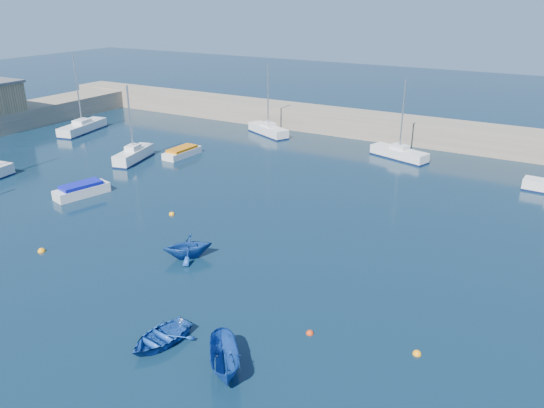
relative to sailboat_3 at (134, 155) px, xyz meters
The scene contains 15 objects.
ground 30.78m from the sailboat_3, 52.93° to the right, with size 220.00×220.00×0.00m, color #0B2132.
back_wall 28.36m from the sailboat_3, 49.15° to the left, with size 96.00×4.50×2.60m, color #7B705E.
sailboat_3 is the anchor object (origin of this frame).
sailboat_4 15.06m from the sailboat_3, 157.40° to the left, with size 3.46×7.45×9.37m.
sailboat_5 17.15m from the sailboat_3, 68.08° to the left, with size 6.31×4.26×8.17m.
sailboat_6 26.99m from the sailboat_3, 31.77° to the left, with size 6.35×3.57×8.06m.
motorboat_1 10.09m from the sailboat_3, 71.20° to the right, with size 2.61×4.71×1.09m.
motorboat_2 4.92m from the sailboat_3, 50.00° to the left, with size 1.75×4.57×0.93m.
dinghy_center 31.24m from the sailboat_3, 44.09° to the right, with size 2.44×3.41×0.71m, color #153F92.
dinghy_left 22.74m from the sailboat_3, 37.82° to the right, with size 2.67×3.09×1.63m, color #153F92.
dinghy_right 34.26m from the sailboat_3, 39.71° to the right, with size 1.33×3.55×1.37m, color #153F92.
buoy_0 20.26m from the sailboat_3, 63.42° to the right, with size 0.50×0.50×0.50m, color orange.
buoy_1 33.27m from the sailboat_3, 31.52° to the right, with size 0.39×0.39×0.39m, color red.
buoy_2 37.23m from the sailboat_3, 26.02° to the right, with size 0.42×0.42×0.42m, color orange.
buoy_3 15.33m from the sailboat_3, 35.84° to the right, with size 0.44×0.44×0.44m, color orange.
Camera 1 is at (19.26, -12.98, 15.85)m, focal length 35.00 mm.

